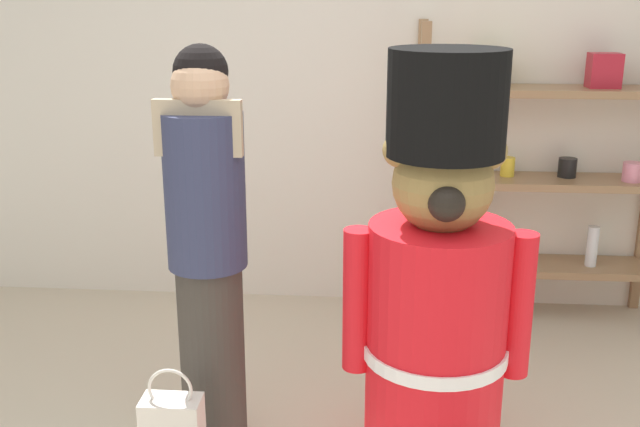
% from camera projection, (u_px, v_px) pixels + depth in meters
% --- Properties ---
extents(back_wall, '(6.40, 0.12, 2.60)m').
position_uv_depth(back_wall, '(364.00, 78.00, 4.13)').
color(back_wall, silver).
rests_on(back_wall, ground_plane).
extents(merchandise_shelf, '(1.32, 0.35, 1.62)m').
position_uv_depth(merchandise_shelf, '(539.00, 170.00, 3.98)').
color(merchandise_shelf, '#93704C').
rests_on(merchandise_shelf, ground_plane).
extents(teddy_bear_guard, '(0.68, 0.53, 1.59)m').
position_uv_depth(teddy_bear_guard, '(438.00, 295.00, 2.66)').
color(teddy_bear_guard, red).
rests_on(teddy_bear_guard, ground_plane).
extents(person_shopper, '(0.31, 0.30, 1.59)m').
position_uv_depth(person_shopper, '(207.00, 247.00, 2.78)').
color(person_shopper, '#38332D').
rests_on(person_shopper, ground_plane).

